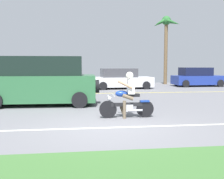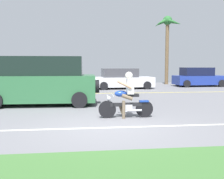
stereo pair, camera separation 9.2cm
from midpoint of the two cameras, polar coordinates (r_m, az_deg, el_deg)
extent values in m
cube|color=slate|center=(10.40, -2.47, -4.34)|extent=(56.00, 30.00, 0.04)
cube|color=silver|center=(7.39, -0.59, -8.10)|extent=(50.40, 0.12, 0.01)
cube|color=yellow|center=(16.14, -4.08, -0.83)|extent=(50.40, 0.12, 0.01)
cylinder|color=black|center=(8.65, -0.71, -4.26)|extent=(0.56, 0.10, 0.56)
cylinder|color=black|center=(8.85, 7.20, -4.09)|extent=(0.56, 0.10, 0.56)
cylinder|color=#B7BAC1|center=(8.63, -0.09, -2.73)|extent=(0.25, 0.05, 0.49)
cube|color=black|center=(8.71, 3.30, -3.21)|extent=(1.03, 0.11, 0.11)
cube|color=#B7BAC1|center=(8.73, 3.60, -3.93)|extent=(0.30, 0.19, 0.23)
ellipsoid|color=navy|center=(8.64, 2.20, -0.89)|extent=(0.41, 0.23, 0.21)
cube|color=black|center=(8.70, 4.53, -1.23)|extent=(0.45, 0.21, 0.09)
cube|color=navy|center=(8.80, 7.10, -2.47)|extent=(0.30, 0.16, 0.06)
cylinder|color=#B7BAC1|center=(8.61, 0.41, -1.19)|extent=(0.04, 0.58, 0.03)
sphere|color=#B7BAC1|center=(8.61, -0.34, -1.94)|extent=(0.13, 0.13, 0.13)
cylinder|color=#B7BAC1|center=(8.67, 5.13, -4.45)|extent=(0.47, 0.07, 0.07)
cube|color=white|center=(8.66, 4.17, 0.62)|extent=(0.21, 0.30, 0.47)
sphere|color=silver|center=(8.63, 3.95, 2.97)|extent=(0.24, 0.24, 0.24)
cylinder|color=brown|center=(8.77, 3.33, -1.48)|extent=(0.38, 0.13, 0.24)
cylinder|color=brown|center=(8.58, 3.53, -1.62)|extent=(0.38, 0.13, 0.24)
cylinder|color=brown|center=(8.59, 2.81, -4.31)|extent=(0.11, 0.11, 0.57)
cylinder|color=brown|center=(8.82, 2.33, -4.26)|extent=(0.19, 0.11, 0.32)
cylinder|color=tan|center=(8.81, 2.76, 1.16)|extent=(0.43, 0.09, 0.27)
cylinder|color=tan|center=(8.44, 3.15, 0.98)|extent=(0.43, 0.09, 0.27)
cube|color=#2D663D|center=(11.84, -14.58, 0.30)|extent=(4.61, 2.06, 1.09)
cube|color=black|center=(11.79, -14.25, 4.87)|extent=(3.32, 1.76, 0.79)
cylinder|color=black|center=(12.70, -6.52, -1.07)|extent=(0.65, 0.24, 0.64)
cylinder|color=black|center=(13.18, -20.93, -1.15)|extent=(0.65, 0.24, 0.64)
cylinder|color=black|center=(10.77, -6.71, -2.20)|extent=(0.65, 0.24, 0.64)
cylinder|color=black|center=(11.70, -3.01, 0.67)|extent=(0.21, 0.58, 0.58)
cube|color=#232328|center=(20.49, -13.86, 1.78)|extent=(3.82, 2.01, 0.73)
cube|color=black|center=(20.51, -14.52, 3.74)|extent=(2.25, 1.67, 0.68)
cylinder|color=black|center=(19.93, -18.09, 0.88)|extent=(0.57, 0.21, 0.56)
cylinder|color=black|center=(19.43, -10.43, 0.94)|extent=(0.57, 0.21, 0.56)
cylinder|color=black|center=(21.66, -16.90, 1.24)|extent=(0.57, 0.21, 0.56)
cylinder|color=black|center=(21.20, -9.85, 1.31)|extent=(0.57, 0.21, 0.56)
cube|color=silver|center=(19.46, 2.50, 1.66)|extent=(4.39, 2.06, 0.68)
cube|color=#414147|center=(19.38, 1.76, 3.58)|extent=(2.58, 1.71, 0.63)
cylinder|color=black|center=(18.30, -1.61, 0.77)|extent=(0.57, 0.21, 0.56)
cylinder|color=black|center=(19.01, 7.65, 0.89)|extent=(0.57, 0.21, 0.56)
cylinder|color=black|center=(20.10, -2.38, 1.17)|extent=(0.57, 0.21, 0.56)
cylinder|color=black|center=(20.74, 6.11, 1.27)|extent=(0.57, 0.21, 0.56)
cube|color=navy|center=(22.63, 18.20, 1.94)|extent=(4.02, 1.84, 0.70)
cube|color=black|center=(22.50, 17.71, 3.66)|extent=(2.34, 1.56, 0.65)
cylinder|color=black|center=(21.24, 15.76, 1.19)|extent=(0.56, 0.19, 0.56)
cylinder|color=black|center=(22.55, 22.45, 1.22)|extent=(0.56, 0.19, 0.56)
cylinder|color=black|center=(22.86, 13.98, 1.51)|extent=(0.56, 0.19, 0.56)
cylinder|color=black|center=(24.08, 20.33, 1.52)|extent=(0.56, 0.19, 0.56)
cylinder|color=brown|center=(24.34, 11.73, 7.69)|extent=(0.31, 0.31, 5.58)
sphere|color=#28662D|center=(24.62, 11.86, 14.20)|extent=(0.80, 0.80, 0.80)
cone|color=#28662D|center=(24.75, 13.19, 13.78)|extent=(1.40, 0.56, 0.78)
cone|color=#28662D|center=(25.17, 11.97, 13.66)|extent=(0.98, 1.44, 0.97)
cone|color=#28662D|center=(24.81, 10.55, 13.81)|extent=(1.36, 1.23, 0.96)
cone|color=#28662D|center=(24.20, 10.84, 14.03)|extent=(1.44, 1.02, 0.90)
cone|color=#28662D|center=(24.10, 12.56, 14.03)|extent=(0.72, 1.43, 0.78)
camera|label=1|loc=(0.05, -89.77, 0.02)|focal=42.92mm
camera|label=2|loc=(0.05, 90.23, -0.02)|focal=42.92mm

